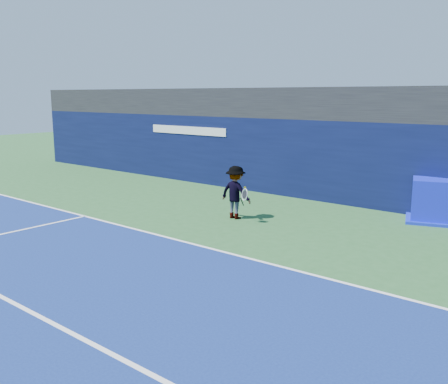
{
  "coord_description": "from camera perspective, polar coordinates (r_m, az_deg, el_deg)",
  "views": [
    {
      "loc": [
        8.66,
        -6.31,
        3.92
      ],
      "look_at": [
        -0.89,
        5.2,
        1.0
      ],
      "focal_mm": 40.0,
      "sensor_mm": 36.0,
      "label": 1
    }
  ],
  "objects": [
    {
      "name": "back_wall_assembly",
      "position": [
        19.07,
        12.33,
        3.5
      ],
      "size": [
        36.0,
        1.03,
        3.0
      ],
      "color": "black",
      "rests_on": "ground"
    },
    {
      "name": "stadium_band",
      "position": [
        19.81,
        13.95,
        9.8
      ],
      "size": [
        36.0,
        3.0,
        1.2
      ],
      "primitive_type": "cube",
      "color": "black",
      "rests_on": "back_wall_assembly"
    },
    {
      "name": "service_line",
      "position": [
        10.44,
        -22.53,
        -11.85
      ],
      "size": [
        24.0,
        0.1,
        0.01
      ],
      "primitive_type": "cube",
      "color": "white",
      "rests_on": "ground"
    },
    {
      "name": "equipment_cart",
      "position": [
        16.91,
        22.56,
        -1.08
      ],
      "size": [
        1.79,
        1.79,
        1.35
      ],
      "color": "#0E16C6",
      "rests_on": "ground"
    },
    {
      "name": "ground",
      "position": [
        11.41,
        -13.54,
        -9.37
      ],
      "size": [
        80.0,
        80.0,
        0.0
      ],
      "primitive_type": "plane",
      "color": "#285A2B",
      "rests_on": "ground"
    },
    {
      "name": "tennis_ball",
      "position": [
        15.87,
        2.41,
        0.51
      ],
      "size": [
        0.08,
        0.08,
        0.08
      ],
      "color": "#C7CE16",
      "rests_on": "ground"
    },
    {
      "name": "tennis_player",
      "position": [
        15.96,
        1.34,
        -0.04
      ],
      "size": [
        1.3,
        0.72,
        1.7
      ],
      "color": "white",
      "rests_on": "ground"
    },
    {
      "name": "baseline",
      "position": [
        13.3,
        -3.13,
        -6.07
      ],
      "size": [
        24.0,
        0.1,
        0.01
      ],
      "primitive_type": "cube",
      "color": "white",
      "rests_on": "ground"
    }
  ]
}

